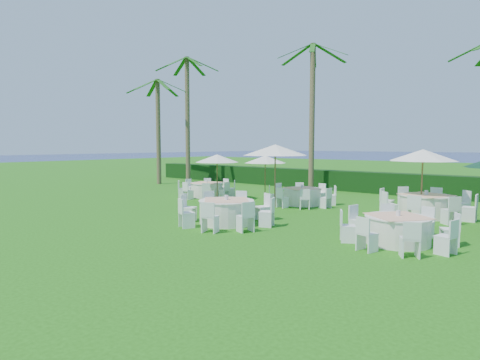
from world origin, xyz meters
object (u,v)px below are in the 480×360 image
(banquet_table_b, at_px, (226,211))
(banquet_table_d, at_px, (207,189))
(banquet_table_c, at_px, (398,229))
(banquet_table_f, at_px, (426,205))
(banquet_table_e, at_px, (302,196))
(umbrella_a, at_px, (217,158))
(umbrella_c, at_px, (265,159))
(umbrella_d, at_px, (423,155))
(umbrella_b, at_px, (275,150))

(banquet_table_b, relative_size, banquet_table_d, 1.09)
(banquet_table_c, distance_m, banquet_table_f, 5.08)
(banquet_table_d, relative_size, banquet_table_e, 0.98)
(banquet_table_e, relative_size, umbrella_a, 1.35)
(banquet_table_b, xyz_separation_m, banquet_table_d, (-5.73, 4.85, -0.05))
(banquet_table_e, distance_m, banquet_table_f, 5.36)
(umbrella_c, height_order, umbrella_d, umbrella_d)
(banquet_table_e, distance_m, umbrella_b, 2.63)
(umbrella_a, height_order, umbrella_b, umbrella_b)
(umbrella_a, bearing_deg, umbrella_c, 53.08)
(banquet_table_d, height_order, banquet_table_e, banquet_table_e)
(banquet_table_b, xyz_separation_m, banquet_table_c, (5.63, 0.93, -0.03))
(umbrella_a, relative_size, umbrella_b, 0.80)
(banquet_table_f, height_order, umbrella_b, umbrella_b)
(umbrella_c, bearing_deg, banquet_table_f, -2.61)
(banquet_table_f, bearing_deg, umbrella_d, 166.98)
(banquet_table_b, distance_m, banquet_table_c, 5.71)
(banquet_table_b, relative_size, umbrella_b, 1.16)
(banquet_table_b, xyz_separation_m, umbrella_a, (-4.47, 4.31, 1.65))
(banquet_table_c, xyz_separation_m, umbrella_c, (-8.58, 5.41, 1.62))
(banquet_table_c, relative_size, umbrella_b, 1.10)
(banquet_table_c, height_order, umbrella_a, umbrella_a)
(banquet_table_d, bearing_deg, umbrella_d, 6.32)
(banquet_table_d, xyz_separation_m, umbrella_b, (4.85, -0.59, 2.15))
(banquet_table_e, distance_m, umbrella_d, 5.53)
(banquet_table_f, distance_m, umbrella_b, 6.50)
(banquet_table_b, xyz_separation_m, banquet_table_f, (5.03, 5.97, 0.01))
(banquet_table_f, xyz_separation_m, umbrella_a, (-9.50, -1.66, 1.65))
(banquet_table_d, height_order, umbrella_d, umbrella_d)
(banquet_table_e, xyz_separation_m, umbrella_d, (5.16, 0.36, 1.98))
(umbrella_d, bearing_deg, umbrella_a, -169.63)
(banquet_table_c, distance_m, banquet_table_d, 12.02)
(banquet_table_d, height_order, umbrella_c, umbrella_c)
(banquet_table_b, relative_size, umbrella_c, 1.49)
(banquet_table_c, relative_size, umbrella_a, 1.37)
(umbrella_c, xyz_separation_m, umbrella_d, (7.79, -0.32, 0.35))
(umbrella_a, relative_size, umbrella_c, 1.03)
(banquet_table_f, relative_size, umbrella_b, 1.20)
(banquet_table_c, distance_m, umbrella_d, 5.51)
(banquet_table_c, xyz_separation_m, banquet_table_f, (-0.60, 5.04, 0.04))
(umbrella_a, bearing_deg, banquet_table_b, -43.99)
(banquet_table_b, xyz_separation_m, umbrella_c, (-2.95, 6.34, 1.59))
(umbrella_d, bearing_deg, banquet_table_d, -173.68)
(banquet_table_d, bearing_deg, banquet_table_f, 5.98)
(banquet_table_c, height_order, banquet_table_d, banquet_table_c)
(umbrella_c, bearing_deg, banquet_table_d, -151.81)
(banquet_table_f, distance_m, umbrella_d, 1.94)
(banquet_table_e, bearing_deg, umbrella_b, -111.84)
(umbrella_a, xyz_separation_m, umbrella_b, (3.59, -0.06, 0.45))
(banquet_table_b, bearing_deg, umbrella_b, 101.65)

